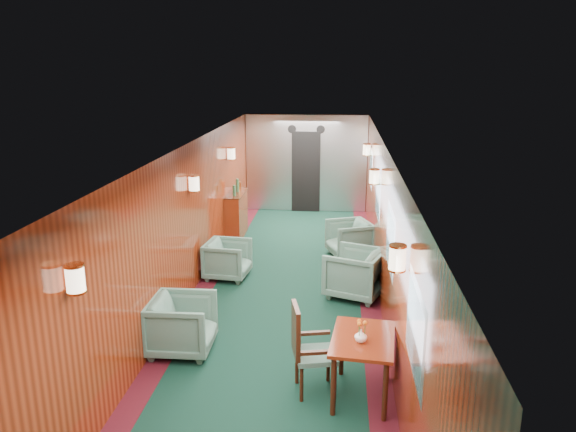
# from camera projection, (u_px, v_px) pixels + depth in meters

# --- Properties ---
(room) EXTENTS (12.00, 12.10, 2.40)m
(room) POSITION_uv_depth(u_px,v_px,m) (281.00, 203.00, 8.08)
(room) COLOR black
(room) RESTS_ON ground
(bulkhead) EXTENTS (2.98, 0.17, 2.39)m
(bulkhead) POSITION_uv_depth(u_px,v_px,m) (306.00, 164.00, 13.88)
(bulkhead) COLOR silver
(bulkhead) RESTS_ON ground
(windows_right) EXTENTS (0.02, 8.60, 0.80)m
(windows_right) POSITION_uv_depth(u_px,v_px,m) (383.00, 214.00, 8.23)
(windows_right) COLOR silver
(windows_right) RESTS_ON ground
(wall_sconces) EXTENTS (2.97, 7.97, 0.25)m
(wall_sconces) POSITION_uv_depth(u_px,v_px,m) (285.00, 185.00, 8.58)
(wall_sconces) COLOR #FFEDC6
(wall_sconces) RESTS_ON ground
(dining_table) EXTENTS (0.76, 1.02, 0.72)m
(dining_table) POSITION_uv_depth(u_px,v_px,m) (363.00, 347.00, 6.10)
(dining_table) COLOR maroon
(dining_table) RESTS_ON ground
(side_chair) EXTENTS (0.55, 0.57, 1.05)m
(side_chair) POSITION_uv_depth(u_px,v_px,m) (307.00, 346.00, 6.20)
(side_chair) COLOR #1E463E
(side_chair) RESTS_ON ground
(credenza) EXTENTS (0.33, 1.07, 1.23)m
(credenza) POSITION_uv_depth(u_px,v_px,m) (236.00, 214.00, 11.94)
(credenza) COLOR maroon
(credenza) RESTS_ON ground
(flower_vase) EXTENTS (0.16, 0.16, 0.14)m
(flower_vase) POSITION_uv_depth(u_px,v_px,m) (361.00, 336.00, 5.96)
(flower_vase) COLOR white
(flower_vase) RESTS_ON dining_table
(armchair_left_near) EXTENTS (0.82, 0.80, 0.73)m
(armchair_left_near) POSITION_uv_depth(u_px,v_px,m) (182.00, 325.00, 7.14)
(armchair_left_near) COLOR #1E463E
(armchair_left_near) RESTS_ON ground
(armchair_left_far) EXTENTS (0.80, 0.78, 0.66)m
(armchair_left_far) POSITION_uv_depth(u_px,v_px,m) (228.00, 259.00, 9.64)
(armchair_left_far) COLOR #1E463E
(armchair_left_far) RESTS_ON ground
(armchair_right_near) EXTENTS (1.08, 1.07, 0.77)m
(armchair_right_near) POSITION_uv_depth(u_px,v_px,m) (355.00, 273.00, 8.86)
(armchair_right_near) COLOR #1E463E
(armchair_right_near) RESTS_ON ground
(armchair_right_far) EXTENTS (0.98, 0.97, 0.70)m
(armchair_right_far) POSITION_uv_depth(u_px,v_px,m) (349.00, 239.00, 10.72)
(armchair_right_far) COLOR #1E463E
(armchair_right_far) RESTS_ON ground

